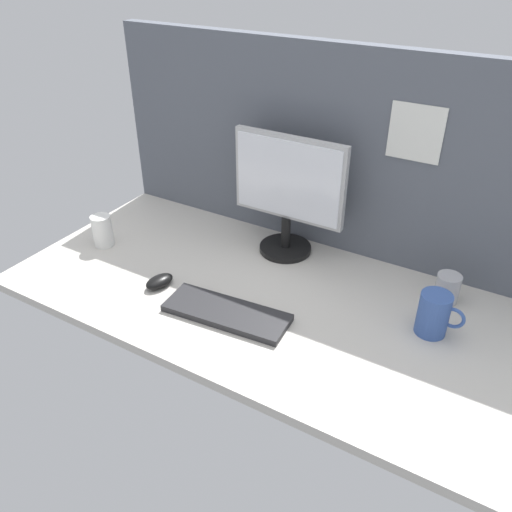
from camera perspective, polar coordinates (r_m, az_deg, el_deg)
ground_plane at (r=159.63cm, az=4.35°, el=-5.39°), size 180.00×80.00×3.00cm
cubicle_wall_back at (r=172.81cm, az=10.58°, el=10.71°), size 180.00×5.50×67.71cm
monitor at (r=172.76cm, az=3.53°, el=7.11°), size 39.23×18.00×41.15cm
keyboard at (r=152.55cm, az=-3.23°, el=-6.21°), size 38.04×16.35×2.00cm
mouse at (r=166.64cm, az=-10.50°, el=-2.74°), size 7.65×10.63×3.40cm
mug_steel at (r=166.25cm, az=20.17°, el=-3.32°), size 7.23×7.23×8.98cm
mug_ceramic_white at (r=190.93cm, az=-16.43°, el=2.67°), size 6.95×6.95×11.34cm
mug_ceramic_blue at (r=151.31cm, az=18.88°, el=-6.01°), size 12.69×8.61×12.66cm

